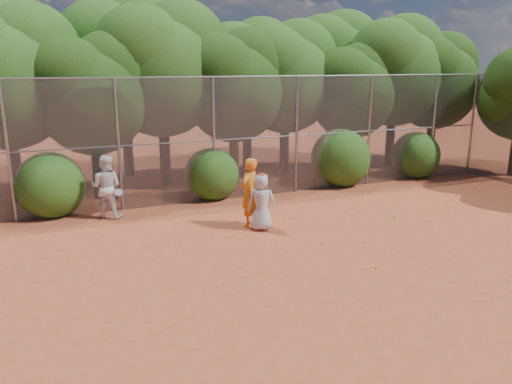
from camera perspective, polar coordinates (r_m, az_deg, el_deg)
name	(u,v)px	position (r m, az deg, el deg)	size (l,w,h in m)	color
ground	(337,258)	(11.85, 9.27, -7.47)	(80.00, 80.00, 0.00)	#AB4426
fence_back	(239,137)	(16.50, -1.91, 6.28)	(20.05, 0.09, 4.03)	gray
tree_1	(6,71)	(17.83, -26.67, 12.22)	(4.64, 4.03, 6.35)	black
tree_2	(93,90)	(17.18, -18.14, 11.05)	(3.99, 3.47, 5.47)	black
tree_3	(162,64)	(18.55, -10.67, 14.20)	(4.89, 4.26, 6.70)	black
tree_4	(234,82)	(18.68, -2.51, 12.47)	(4.19, 3.64, 5.73)	black
tree_5	(286,73)	(20.41, 3.46, 13.43)	(4.51, 3.92, 6.17)	black
tree_6	(353,88)	(20.79, 11.00, 11.62)	(3.86, 3.36, 5.29)	black
tree_7	(395,67)	(22.74, 15.65, 13.62)	(4.77, 4.14, 6.53)	black
tree_8	(436,78)	(23.80, 19.90, 12.20)	(4.25, 3.70, 5.82)	black
tree_10	(124,58)	(20.53, -14.88, 14.62)	(5.15, 4.48, 7.06)	black
tree_11	(248,70)	(21.46, -0.95, 13.81)	(4.64, 4.03, 6.35)	black
tree_12	(333,61)	(24.03, 8.84, 14.53)	(5.02, 4.37, 6.88)	black
bush_0	(50,182)	(15.92, -22.47, 1.04)	(2.00, 2.00, 2.00)	#234F13
bush_1	(212,172)	(16.70, -5.08, 2.31)	(1.80, 1.80, 1.80)	#234F13
bush_2	(340,156)	(18.76, 9.63, 4.12)	(2.20, 2.20, 2.20)	#234F13
bush_3	(416,153)	(20.86, 17.79, 4.24)	(1.90, 1.90, 1.90)	#234F13
player_yellow	(249,192)	(13.70, -0.78, -0.06)	(0.93, 0.79, 1.92)	orange
player_teen	(261,202)	(13.41, 0.63, -1.12)	(0.90, 0.77, 1.59)	silver
player_white	(106,187)	(15.13, -16.75, 0.59)	(1.13, 1.05, 1.85)	white
ball_0	(365,241)	(12.95, 12.37, -5.54)	(0.07, 0.07, 0.07)	#C4EB2A
ball_1	(394,216)	(15.27, 15.54, -2.67)	(0.07, 0.07, 0.07)	#C4EB2A
ball_2	(376,267)	(11.42, 13.53, -8.35)	(0.07, 0.07, 0.07)	#C4EB2A
ball_3	(424,214)	(15.77, 18.67, -2.37)	(0.07, 0.07, 0.07)	#C4EB2A
ball_4	(322,243)	(12.63, 7.53, -5.83)	(0.07, 0.07, 0.07)	#C4EB2A
ball_5	(363,197)	(17.24, 12.12, -0.53)	(0.07, 0.07, 0.07)	#C4EB2A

